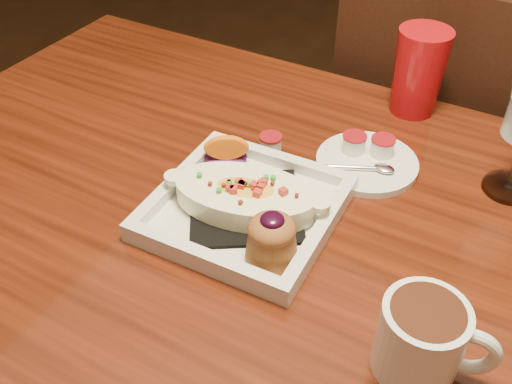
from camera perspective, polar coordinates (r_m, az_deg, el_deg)
The scene contains 7 objects.
table at distance 0.83m, azimuth 6.26°, elevation -10.81°, with size 1.50×0.90×0.75m.
chair_far at distance 1.38m, azimuth 16.70°, elevation 3.81°, with size 0.42×0.42×0.93m.
plate at distance 0.78m, azimuth -0.81°, elevation -1.29°, with size 0.25×0.25×0.08m.
coffee_mug at distance 0.63m, azimuth 16.42°, elevation -13.82°, with size 0.13×0.09×0.10m.
saucer at distance 0.90m, azimuth 10.93°, elevation 3.24°, with size 0.16×0.16×0.11m.
creamer_loose at distance 0.91m, azimuth 1.48°, elevation 4.89°, with size 0.04×0.04×0.03m.
red_tumbler at distance 1.02m, azimuth 15.94°, elevation 11.47°, with size 0.09×0.09×0.15m, color #B40C13.
Camera 1 is at (0.17, -0.49, 1.30)m, focal length 40.00 mm.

